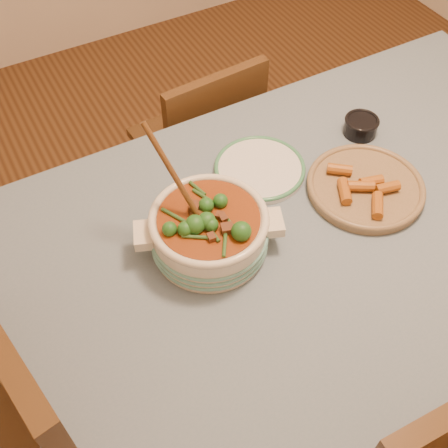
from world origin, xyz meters
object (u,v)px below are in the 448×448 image
object	(u,v)px
dining_table	(335,243)
stew_casserole	(209,228)
condiment_bowl	(361,125)
fried_plate	(366,185)
chair_far	(203,143)
white_plate	(260,168)

from	to	relation	value
dining_table	stew_casserole	size ratio (longest dim) A/B	4.72
condiment_bowl	dining_table	bearing A→B (deg)	-135.26
stew_casserole	fried_plate	world-z (taller)	stew_casserole
dining_table	chair_far	bearing A→B (deg)	92.24
dining_table	fried_plate	xyz separation A→B (m)	(0.12, 0.06, 0.11)
stew_casserole	white_plate	distance (m)	0.30
dining_table	condiment_bowl	distance (m)	0.37
dining_table	condiment_bowl	xyz separation A→B (m)	(0.25, 0.25, 0.12)
stew_casserole	fried_plate	xyz separation A→B (m)	(0.45, -0.04, -0.05)
fried_plate	chair_far	world-z (taller)	same
condiment_bowl	fried_plate	distance (m)	0.23
condiment_bowl	chair_far	world-z (taller)	same
stew_casserole	chair_far	distance (m)	0.79
fried_plate	condiment_bowl	bearing A→B (deg)	55.93
dining_table	fried_plate	size ratio (longest dim) A/B	4.48
stew_casserole	condiment_bowl	world-z (taller)	stew_casserole
condiment_bowl	fried_plate	size ratio (longest dim) A/B	0.32
white_plate	fried_plate	world-z (taller)	fried_plate
chair_far	fried_plate	bearing A→B (deg)	98.71
stew_casserole	condiment_bowl	distance (m)	0.60
white_plate	condiment_bowl	xyz separation A→B (m)	(0.34, -0.01, 0.02)
condiment_bowl	fried_plate	xyz separation A→B (m)	(-0.13, -0.19, -0.01)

